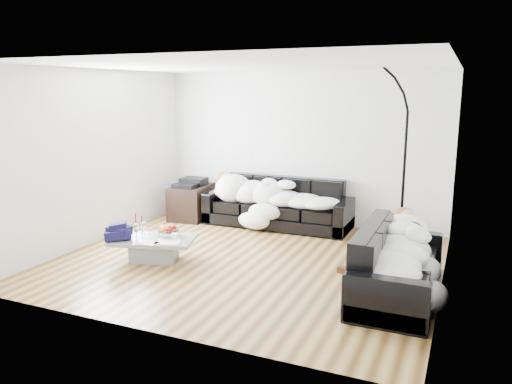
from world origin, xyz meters
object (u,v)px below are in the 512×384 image
at_px(sofa_right, 399,262).
at_px(wine_glass_b, 136,229).
at_px(stereo, 191,182).
at_px(floor_lamp, 404,167).
at_px(shoes, 354,270).
at_px(wine_glass_c, 143,232).
at_px(candle_left, 136,222).
at_px(sleeper_back, 276,191).
at_px(wine_glass_a, 144,228).
at_px(sleeper_right, 400,242).
at_px(candle_right, 142,223).
at_px(av_cabinet, 191,202).
at_px(coffee_table, 154,249).
at_px(sofa_back, 277,203).
at_px(fruit_bowl, 168,230).

xyz_separation_m(sofa_right, wine_glass_b, (-3.52, -0.09, 0.01)).
height_order(stereo, floor_lamp, floor_lamp).
bearing_deg(wine_glass_b, shoes, 10.90).
relative_size(wine_glass_c, candle_left, 0.59).
distance_m(sleeper_back, wine_glass_b, 2.54).
height_order(sofa_right, wine_glass_a, sofa_right).
distance_m(sleeper_right, wine_glass_c, 3.37).
relative_size(candle_right, av_cabinet, 0.25).
xyz_separation_m(sofa_right, wine_glass_a, (-3.44, -0.02, 0.02)).
xyz_separation_m(sofa_right, coffee_table, (-3.22, -0.13, -0.23)).
bearing_deg(candle_right, sofa_right, -1.83).
relative_size(sleeper_back, candle_left, 7.94).
height_order(shoes, av_cabinet, av_cabinet).
xyz_separation_m(wine_glass_a, wine_glass_c, (0.08, -0.14, -0.01)).
distance_m(wine_glass_a, candle_right, 0.20).
xyz_separation_m(sleeper_right, candle_left, (-3.64, 0.05, -0.17)).
height_order(sleeper_right, floor_lamp, floor_lamp).
xyz_separation_m(sofa_back, wine_glass_c, (-1.06, -2.35, -0.01)).
relative_size(wine_glass_b, shoes, 0.41).
relative_size(candle_left, candle_right, 1.24).
bearing_deg(stereo, av_cabinet, 177.66).
distance_m(sofa_right, sleeper_right, 0.23).
bearing_deg(wine_glass_b, coffee_table, -7.22).
relative_size(coffee_table, wine_glass_a, 5.89).
bearing_deg(sleeper_right, candle_right, 88.17).
relative_size(wine_glass_c, candle_right, 0.74).
height_order(sleeper_back, wine_glass_b, sleeper_back).
bearing_deg(sleeper_back, sleeper_right, -42.83).
bearing_deg(sofa_back, candle_left, -122.13).
relative_size(sleeper_right, floor_lamp, 0.68).
relative_size(wine_glass_c, floor_lamp, 0.06).
relative_size(sleeper_right, candle_right, 7.82).
distance_m(wine_glass_a, shoes, 2.91).
xyz_separation_m(stereo, floor_lamp, (3.74, -0.43, 0.57)).
distance_m(sleeper_right, candle_right, 3.59).
bearing_deg(wine_glass_b, sofa_right, 1.44).
bearing_deg(av_cabinet, sofa_right, -34.55).
xyz_separation_m(sofa_back, candle_left, (-1.34, -2.13, 0.04)).
height_order(wine_glass_a, wine_glass_b, wine_glass_a).
distance_m(sofa_back, candle_right, 2.43).
distance_m(coffee_table, candle_left, 0.54).
bearing_deg(sofa_back, wine_glass_c, -114.33).
bearing_deg(fruit_bowl, sofa_right, -0.22).
distance_m(wine_glass_b, candle_left, 0.19).
bearing_deg(coffee_table, sleeper_back, 67.84).
distance_m(av_cabinet, stereo, 0.36).
distance_m(coffee_table, wine_glass_b, 0.39).
bearing_deg(sleeper_back, candle_left, -122.75).
bearing_deg(fruit_bowl, coffee_table, -138.11).
xyz_separation_m(sofa_back, fruit_bowl, (-0.77, -2.17, 0.00)).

